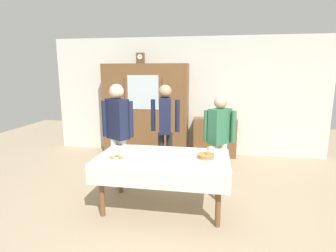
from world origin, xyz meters
The scene contains 19 objects.
ground_plane centered at (0.00, 0.00, 0.00)m, with size 12.00×12.00×0.00m, color tan.
back_wall centered at (0.00, 2.65, 1.35)m, with size 6.40×0.10×2.70m, color silver.
dining_table centered at (0.00, -0.24, 0.67)m, with size 1.82×1.02×0.77m.
wall_cabinet centered at (-0.90, 2.35, 1.05)m, with size 1.96×0.46×2.10m.
mantel_clock centered at (-1.01, 2.35, 2.22)m, with size 0.18×0.11×0.24m.
bookshelf_low centered at (0.71, 2.41, 0.44)m, with size 0.96×0.35×0.88m.
book_stack centered at (0.71, 2.41, 0.93)m, with size 0.16×0.21×0.10m.
tea_cup_far_left centered at (0.36, -0.02, 0.80)m, with size 0.13×0.13×0.06m.
tea_cup_mid_right centered at (0.65, 0.17, 0.80)m, with size 0.13×0.13×0.06m.
tea_cup_mid_left centered at (0.30, -0.34, 0.80)m, with size 0.13×0.13×0.06m.
tea_cup_center centered at (0.18, -0.09, 0.80)m, with size 0.13×0.13×0.06m.
bread_basket centered at (0.59, -0.18, 0.81)m, with size 0.24×0.24×0.16m.
pastry_plate centered at (-0.60, -0.43, 0.78)m, with size 0.28×0.28×0.05m.
spoon_near_left centered at (0.50, -0.50, 0.77)m, with size 0.12×0.02×0.01m.
spoon_back_edge centered at (-0.08, 0.14, 0.77)m, with size 0.12×0.02×0.01m.
spoon_far_left centered at (-0.26, -0.32, 0.77)m, with size 0.12×0.02×0.01m.
person_behind_table_right centered at (0.78, 0.65, 0.93)m, with size 0.52×0.40×1.55m.
person_by_cabinet centered at (-0.18, 0.93, 1.04)m, with size 0.52×0.39×1.70m.
person_near_right_end centered at (-0.84, 0.32, 1.07)m, with size 0.52×0.36×1.74m.
Camera 1 is at (0.69, -3.78, 1.94)m, focal length 29.19 mm.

